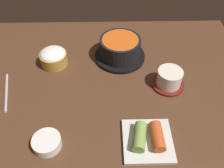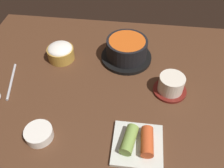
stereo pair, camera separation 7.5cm
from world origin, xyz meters
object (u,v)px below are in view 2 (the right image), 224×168
(tea_cup_with_saucer, at_px, (171,86))
(side_bowl_near, at_px, (39,133))
(rice_bowl, at_px, (61,52))
(kimchi_plate, at_px, (138,143))
(stone_pot, at_px, (127,50))
(spoon, at_px, (0,92))

(tea_cup_with_saucer, xyz_separation_m, side_bowl_near, (-0.35, -0.21, -0.01))
(side_bowl_near, bearing_deg, tea_cup_with_saucer, 30.30)
(tea_cup_with_saucer, relative_size, side_bowl_near, 1.39)
(rice_bowl, xyz_separation_m, kimchi_plate, (0.29, -0.32, -0.02))
(rice_bowl, height_order, side_bowl_near, rice_bowl)
(stone_pot, xyz_separation_m, spoon, (-0.38, -0.22, -0.03))
(rice_bowl, height_order, kimchi_plate, rice_bowl)
(spoon, bearing_deg, stone_pot, 30.07)
(stone_pot, relative_size, spoon, 0.99)
(stone_pot, distance_m, tea_cup_with_saucer, 0.21)
(spoon, bearing_deg, kimchi_plate, -16.44)
(tea_cup_with_saucer, height_order, kimchi_plate, tea_cup_with_saucer)
(rice_bowl, distance_m, spoon, 0.24)
(kimchi_plate, bearing_deg, rice_bowl, 132.47)
(stone_pot, relative_size, tea_cup_with_saucer, 1.73)
(tea_cup_with_saucer, xyz_separation_m, kimchi_plate, (-0.09, -0.20, -0.01))
(side_bowl_near, bearing_deg, spoon, 142.25)
(stone_pot, xyz_separation_m, kimchi_plate, (0.06, -0.35, -0.02))
(tea_cup_with_saucer, distance_m, kimchi_plate, 0.22)
(tea_cup_with_saucer, height_order, spoon, tea_cup_with_saucer)
(rice_bowl, relative_size, tea_cup_with_saucer, 0.90)
(kimchi_plate, bearing_deg, stone_pot, 99.63)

